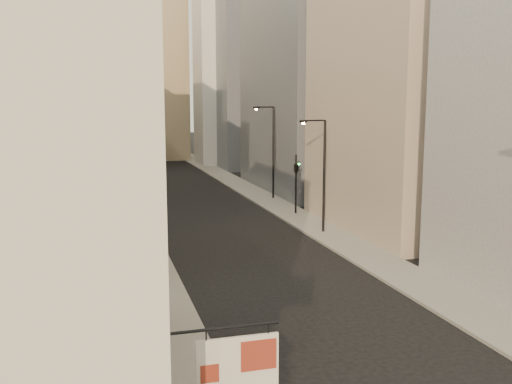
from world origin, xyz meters
name	(u,v)px	position (x,y,z in m)	size (l,w,h in m)	color
sidewalk_left	(121,189)	(-6.50, 55.00, 0.07)	(3.00, 140.00, 0.15)	gray
sidewalk_right	(239,184)	(6.50, 55.00, 0.07)	(3.00, 140.00, 0.15)	gray
near_building_left	(17,219)	(-10.99, 9.00, 6.02)	(8.30, 23.04, 12.30)	#51261B
left_bldg_beige	(35,124)	(-12.00, 26.00, 8.00)	(8.00, 12.00, 16.00)	tan
left_bldg_grey	(53,92)	(-12.00, 42.00, 10.00)	(8.00, 16.00, 20.00)	gray
left_bldg_tan	(65,109)	(-12.00, 60.00, 8.50)	(8.00, 18.00, 17.00)	#9E8868
left_bldg_wingrid	(70,83)	(-12.00, 80.00, 12.00)	(8.00, 20.00, 24.00)	gray
right_bldg_beige	(398,90)	(12.00, 30.00, 10.00)	(8.00, 16.00, 20.00)	tan
right_bldg_wingrid	(301,66)	(12.00, 50.00, 13.00)	(8.00, 20.00, 26.00)	gray
clock_tower	(141,52)	(-1.00, 92.00, 17.63)	(14.00, 14.00, 44.90)	#9E8868
white_tower	(223,39)	(10.00, 78.00, 18.61)	(8.00, 8.00, 41.50)	silver
streetlamp_mid	(322,169)	(6.13, 29.67, 4.56)	(2.07, 0.60, 7.99)	black
streetlamp_far	(271,147)	(7.10, 44.56, 5.05)	(2.24, 0.88, 8.84)	black
traffic_light_left	(123,175)	(-6.88, 39.33, 3.47)	(0.54, 0.42, 5.00)	black
traffic_light_right	(296,168)	(6.77, 36.71, 3.87)	(0.71, 0.71, 5.00)	black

